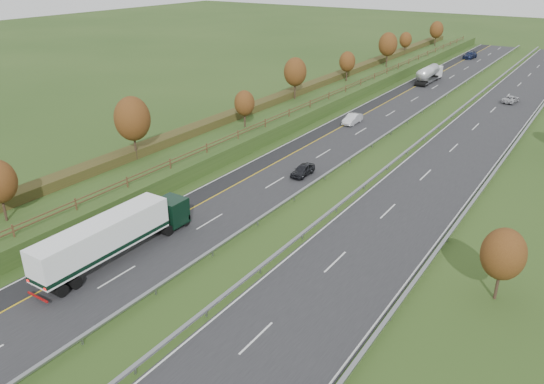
{
  "coord_description": "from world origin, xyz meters",
  "views": [
    {
      "loc": [
        32.3,
        -13.02,
        24.14
      ],
      "look_at": [
        5.15,
        28.43,
        2.2
      ],
      "focal_mm": 35.0,
      "sensor_mm": 36.0,
      "label": 1
    }
  ],
  "objects_px": {
    "car_dark_near": "(303,170)",
    "car_small_far": "(470,55)",
    "car_silver_mid": "(352,119)",
    "car_oncoming": "(511,99)",
    "road_tanker": "(429,74)",
    "box_lorry": "(113,235)"
  },
  "relations": [
    {
      "from": "box_lorry",
      "to": "car_small_far",
      "type": "height_order",
      "value": "box_lorry"
    },
    {
      "from": "car_dark_near",
      "to": "road_tanker",
      "type": "bearing_deg",
      "value": 92.63
    },
    {
      "from": "car_silver_mid",
      "to": "box_lorry",
      "type": "bearing_deg",
      "value": -90.1
    },
    {
      "from": "car_dark_near",
      "to": "car_oncoming",
      "type": "relative_size",
      "value": 0.88
    },
    {
      "from": "box_lorry",
      "to": "car_silver_mid",
      "type": "distance_m",
      "value": 49.0
    },
    {
      "from": "car_dark_near",
      "to": "car_small_far",
      "type": "xyz_separation_m",
      "value": [
        -4.44,
        94.47,
        0.13
      ]
    },
    {
      "from": "car_silver_mid",
      "to": "car_dark_near",
      "type": "bearing_deg",
      "value": -79.93
    },
    {
      "from": "box_lorry",
      "to": "car_silver_mid",
      "type": "height_order",
      "value": "box_lorry"
    },
    {
      "from": "box_lorry",
      "to": "car_silver_mid",
      "type": "bearing_deg",
      "value": 90.64
    },
    {
      "from": "car_dark_near",
      "to": "car_small_far",
      "type": "height_order",
      "value": "car_small_far"
    },
    {
      "from": "car_dark_near",
      "to": "car_small_far",
      "type": "relative_size",
      "value": 0.72
    },
    {
      "from": "box_lorry",
      "to": "car_small_far",
      "type": "relative_size",
      "value": 2.88
    },
    {
      "from": "car_dark_near",
      "to": "car_silver_mid",
      "type": "xyz_separation_m",
      "value": [
        -4.44,
        23.29,
        0.09
      ]
    },
    {
      "from": "box_lorry",
      "to": "road_tanker",
      "type": "height_order",
      "value": "box_lorry"
    },
    {
      "from": "box_lorry",
      "to": "car_oncoming",
      "type": "xyz_separation_m",
      "value": [
        17.72,
        76.95,
        -1.65
      ]
    },
    {
      "from": "car_silver_mid",
      "to": "car_oncoming",
      "type": "xyz_separation_m",
      "value": [
        18.27,
        27.98,
        -0.13
      ]
    },
    {
      "from": "road_tanker",
      "to": "car_silver_mid",
      "type": "xyz_separation_m",
      "value": [
        -0.26,
        -36.76,
        -1.05
      ]
    },
    {
      "from": "car_dark_near",
      "to": "car_oncoming",
      "type": "height_order",
      "value": "car_dark_near"
    },
    {
      "from": "car_dark_near",
      "to": "car_oncoming",
      "type": "distance_m",
      "value": 53.1
    },
    {
      "from": "box_lorry",
      "to": "car_oncoming",
      "type": "relative_size",
      "value": 3.53
    },
    {
      "from": "car_silver_mid",
      "to": "car_oncoming",
      "type": "height_order",
      "value": "car_silver_mid"
    },
    {
      "from": "car_silver_mid",
      "to": "car_small_far",
      "type": "xyz_separation_m",
      "value": [
        0.0,
        71.18,
        0.04
      ]
    }
  ]
}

